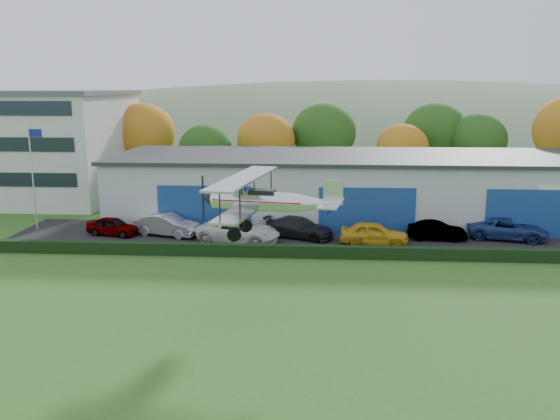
# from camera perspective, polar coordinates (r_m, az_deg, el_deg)

# --- Properties ---
(ground) EXTENTS (300.00, 300.00, 0.00)m
(ground) POSITION_cam_1_polar(r_m,az_deg,el_deg) (21.90, -0.26, -17.17)
(ground) COLOR #306720
(ground) RESTS_ON ground
(apron) EXTENTS (48.00, 9.00, 0.05)m
(apron) POSITION_cam_1_polar(r_m,az_deg,el_deg) (41.48, 5.94, -2.83)
(apron) COLOR black
(apron) RESTS_ON ground
(hedge) EXTENTS (46.00, 0.60, 0.80)m
(hedge) POSITION_cam_1_polar(r_m,az_deg,el_deg) (36.76, 6.21, -4.21)
(hedge) COLOR black
(hedge) RESTS_ON ground
(hangar) EXTENTS (40.60, 12.60, 5.30)m
(hangar) POSITION_cam_1_polar(r_m,az_deg,el_deg) (47.85, 8.11, 2.36)
(hangar) COLOR #B2B7BC
(hangar) RESTS_ON ground
(office_block) EXTENTS (20.60, 15.60, 10.40)m
(office_block) POSITION_cam_1_polar(r_m,az_deg,el_deg) (61.75, -24.76, 5.96)
(office_block) COLOR silver
(office_block) RESTS_ON ground
(flagpole) EXTENTS (1.05, 0.10, 8.00)m
(flagpole) POSITION_cam_1_polar(r_m,az_deg,el_deg) (46.59, -23.43, 3.86)
(flagpole) COLOR silver
(flagpole) RESTS_ON ground
(tree_belt) EXTENTS (75.70, 13.22, 10.12)m
(tree_belt) POSITION_cam_1_polar(r_m,az_deg,el_deg) (59.88, 3.32, 7.27)
(tree_belt) COLOR #3D2614
(tree_belt) RESTS_ON ground
(distant_hills) EXTENTS (430.00, 196.00, 56.00)m
(distant_hills) POSITION_cam_1_polar(r_m,az_deg,el_deg) (160.91, 1.71, 3.70)
(distant_hills) COLOR #4C6642
(distant_hills) RESTS_ON ground
(car_0) EXTENTS (4.15, 2.43, 1.33)m
(car_0) POSITION_cam_1_polar(r_m,az_deg,el_deg) (43.69, -16.36, -1.57)
(car_0) COLOR gray
(car_0) RESTS_ON apron
(car_1) EXTENTS (5.15, 3.05, 1.60)m
(car_1) POSITION_cam_1_polar(r_m,az_deg,el_deg) (42.61, -11.20, -1.45)
(car_1) COLOR silver
(car_1) RESTS_ON apron
(car_2) EXTENTS (6.23, 3.84, 1.61)m
(car_2) POSITION_cam_1_polar(r_m,az_deg,el_deg) (40.09, -4.14, -2.10)
(car_2) COLOR silver
(car_2) RESTS_ON apron
(car_3) EXTENTS (5.47, 3.84, 1.47)m
(car_3) POSITION_cam_1_polar(r_m,az_deg,el_deg) (41.25, 1.94, -1.77)
(car_3) COLOR black
(car_3) RESTS_ON apron
(car_4) EXTENTS (4.82, 2.31, 1.59)m
(car_4) POSITION_cam_1_polar(r_m,az_deg,el_deg) (39.90, 9.38, -2.32)
(car_4) COLOR gold
(car_4) RESTS_ON apron
(car_5) EXTENTS (4.15, 1.70, 1.34)m
(car_5) POSITION_cam_1_polar(r_m,az_deg,el_deg) (42.12, 15.43, -2.01)
(car_5) COLOR gray
(car_5) RESTS_ON apron
(car_6) EXTENTS (5.93, 3.68, 1.53)m
(car_6) POSITION_cam_1_polar(r_m,az_deg,el_deg) (43.95, 21.75, -1.73)
(car_6) COLOR navy
(car_6) RESTS_ON apron
(biplane) EXTENTS (7.07, 8.08, 3.01)m
(biplane) POSITION_cam_1_polar(r_m,az_deg,el_deg) (27.62, -1.61, 1.07)
(biplane) COLOR silver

